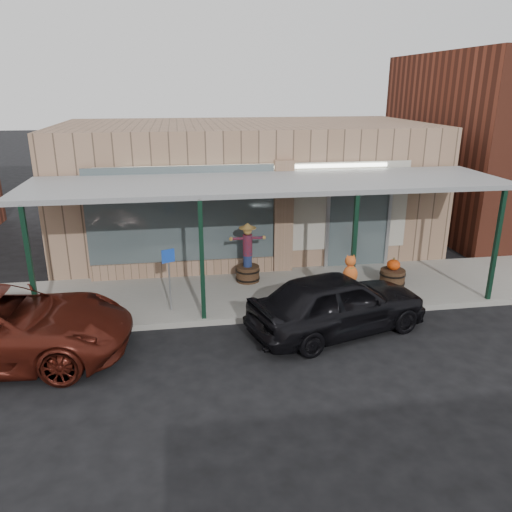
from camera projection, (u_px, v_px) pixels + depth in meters
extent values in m
plane|color=black|center=(299.00, 365.00, 10.11)|extent=(120.00, 120.00, 0.00)
cube|color=gray|center=(268.00, 292.00, 13.45)|extent=(40.00, 3.20, 0.15)
cube|color=#97745C|center=(245.00, 186.00, 17.09)|extent=(12.00, 6.00, 4.20)
cube|color=#4D5B5E|center=(182.00, 217.00, 13.89)|extent=(5.20, 0.06, 2.80)
cube|color=#4D5B5E|center=(358.00, 222.00, 14.90)|extent=(1.80, 0.06, 2.80)
cube|color=#97745C|center=(283.00, 219.00, 14.42)|extent=(0.55, 0.30, 3.40)
cube|color=#97745C|center=(184.00, 268.00, 14.44)|extent=(5.20, 0.30, 0.50)
cube|color=#ADA799|center=(259.00, 209.00, 14.29)|extent=(9.00, 0.02, 2.60)
cube|color=white|center=(259.00, 168.00, 13.87)|extent=(7.50, 0.03, 0.10)
cube|color=gray|center=(269.00, 183.00, 12.48)|extent=(12.00, 3.00, 0.12)
cube|color=black|center=(31.00, 271.00, 10.81)|extent=(0.10, 0.10, 2.95)
cube|color=black|center=(202.00, 262.00, 11.35)|extent=(0.10, 0.10, 2.95)
cube|color=black|center=(353.00, 254.00, 11.88)|extent=(0.10, 0.10, 2.95)
cube|color=black|center=(496.00, 247.00, 12.41)|extent=(0.10, 0.10, 2.95)
cylinder|color=#49301D|center=(248.00, 273.00, 13.99)|extent=(0.68, 0.68, 0.43)
cylinder|color=navy|center=(248.00, 261.00, 13.86)|extent=(0.25, 0.25, 0.32)
cylinder|color=maroon|center=(248.00, 245.00, 13.71)|extent=(0.27, 0.27, 0.60)
sphere|color=#AF7E43|center=(247.00, 231.00, 13.58)|extent=(0.24, 0.24, 0.24)
cone|color=#AF7E43|center=(247.00, 226.00, 13.53)|extent=(0.39, 0.39, 0.15)
cylinder|color=#49301D|center=(392.00, 277.00, 13.67)|extent=(0.78, 0.78, 0.45)
ellipsoid|color=#F74C0F|center=(393.00, 265.00, 13.55)|extent=(0.36, 0.36, 0.29)
cylinder|color=#4C471E|center=(394.00, 259.00, 13.50)|extent=(0.04, 0.04, 0.07)
cylinder|color=gray|center=(170.00, 287.00, 12.01)|extent=(0.04, 0.04, 1.24)
cube|color=blue|center=(168.00, 256.00, 11.76)|extent=(0.30, 0.15, 0.32)
imported|color=black|center=(338.00, 303.00, 11.26)|extent=(4.49, 2.81, 1.42)
ellipsoid|color=#D05924|center=(350.00, 274.00, 11.91)|extent=(0.36, 0.30, 0.46)
sphere|color=#D05924|center=(350.00, 261.00, 11.85)|extent=(0.26, 0.26, 0.26)
cylinder|color=#1B7B26|center=(351.00, 267.00, 11.85)|extent=(0.18, 0.18, 0.02)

